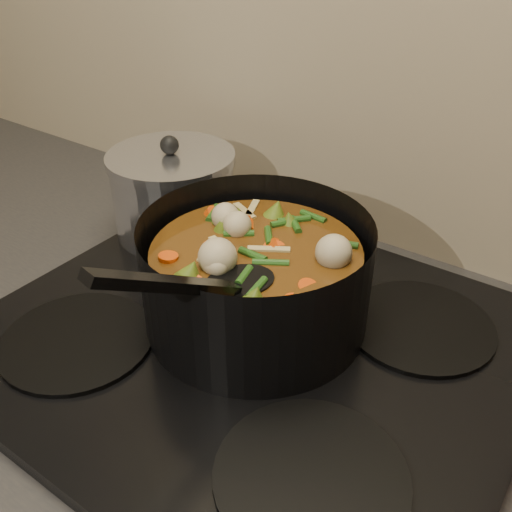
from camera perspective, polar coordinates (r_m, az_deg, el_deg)
The scene contains 3 objects.
stovetop at distance 0.70m, azimuth -0.46°, elevation -8.39°, with size 0.62×0.54×0.03m.
stockpot at distance 0.68m, azimuth -0.02°, elevation -2.20°, with size 0.35×0.41×0.20m.
saucepan at distance 0.88m, azimuth -8.24°, elevation 6.26°, with size 0.19×0.19×0.16m.
Camera 1 is at (0.31, 1.50, 1.38)m, focal length 40.00 mm.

